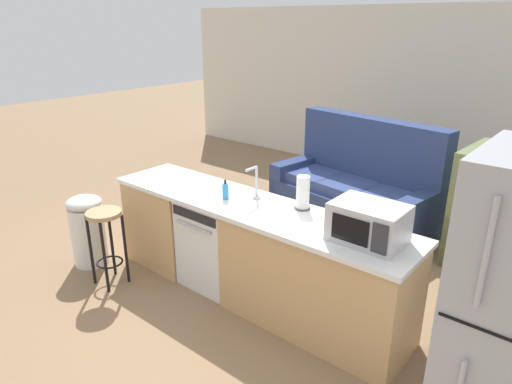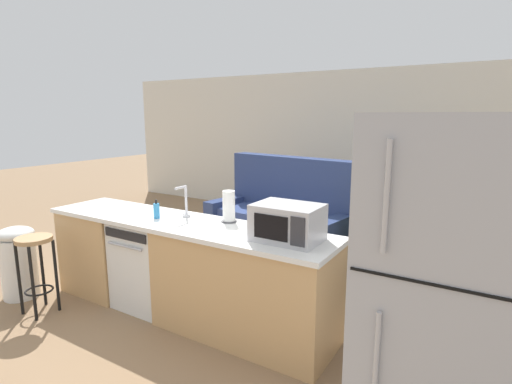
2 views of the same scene
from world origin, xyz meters
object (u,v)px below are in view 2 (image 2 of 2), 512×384
soap_bottle (157,211)px  trash_bin (18,261)px  couch (282,221)px  kettle (433,235)px  refrigerator (438,301)px  microwave (288,223)px  dishwasher (151,263)px  armchair (395,245)px  paper_towel_roll (229,207)px  stove_range (453,302)px  bar_stool (36,258)px

soap_bottle → trash_bin: bearing=-158.7°
couch → kettle: bearing=-39.0°
refrigerator → trash_bin: refrigerator is taller
microwave → couch: couch is taller
dishwasher → refrigerator: refrigerator is taller
refrigerator → microwave: 1.26m
dishwasher → armchair: size_ratio=0.70×
paper_towel_roll → kettle: 1.66m
trash_bin → armchair: armchair is taller
stove_range → kettle: size_ratio=4.39×
microwave → couch: 2.52m
microwave → paper_towel_roll: (-0.69, 0.21, -0.00)m
refrigerator → couch: refrigerator is taller
armchair → dishwasher: bearing=-132.1°
bar_stool → couch: bearing=69.0°
dishwasher → trash_bin: bearing=-154.9°
microwave → armchair: size_ratio=0.42×
microwave → stove_range: bearing=26.1°
refrigerator → soap_bottle: bearing=168.3°
dishwasher → microwave: microwave is taller
refrigerator → armchair: bearing=106.2°
microwave → trash_bin: (-2.75, -0.59, -0.66)m
couch → armchair: 1.54m
kettle → dishwasher: bearing=-170.1°
bar_stool → armchair: size_ratio=0.62×
bar_stool → armchair: 3.79m
refrigerator → paper_towel_roll: bearing=157.4°
refrigerator → trash_bin: size_ratio=2.50×
dishwasher → couch: bearing=81.7°
trash_bin → refrigerator: bearing=0.7°
stove_range → microwave: microwave is taller
dishwasher → trash_bin: dishwasher is taller
microwave → bar_stool: 2.41m
stove_range → trash_bin: bearing=-163.5°
refrigerator → soap_bottle: size_ratio=10.50×
dishwasher → microwave: size_ratio=1.68×
paper_towel_roll → bar_stool: 1.87m
kettle → trash_bin: size_ratio=0.28×
dishwasher → kettle: (2.43, 0.42, 0.56)m
couch → trash_bin: bearing=-120.0°
couch → armchair: (1.53, -0.10, -0.04)m
armchair → stove_range: bearing=-63.2°
dishwasher → armchair: (1.85, 2.04, -0.07)m
trash_bin → couch: (1.58, 2.74, 0.02)m
microwave → refrigerator: bearing=-26.0°
couch → armchair: couch is taller
soap_bottle → paper_towel_roll: bearing=21.1°
kettle → armchair: bearing=109.9°
microwave → paper_towel_roll: bearing=163.3°
stove_range → microwave: 1.38m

